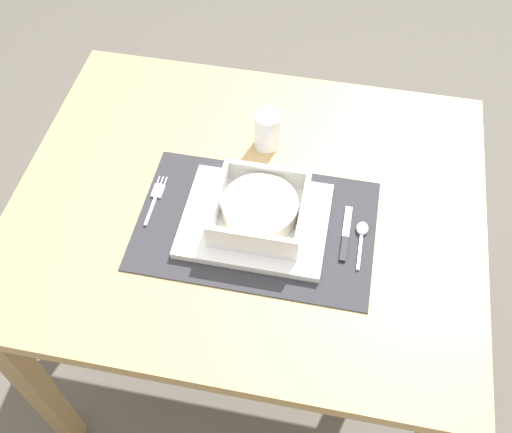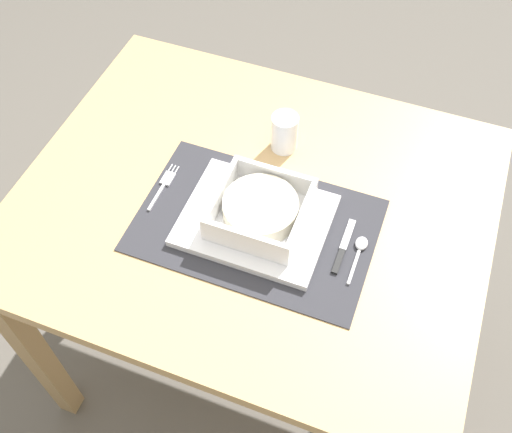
{
  "view_description": "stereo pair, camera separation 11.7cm",
  "coord_description": "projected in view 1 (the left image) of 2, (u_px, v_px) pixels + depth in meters",
  "views": [
    {
      "loc": [
        0.16,
        -0.73,
        1.72
      ],
      "look_at": [
        0.03,
        -0.06,
        0.77
      ],
      "focal_mm": 42.03,
      "sensor_mm": 36.0,
      "label": 1
    },
    {
      "loc": [
        0.27,
        -0.7,
        1.72
      ],
      "look_at": [
        0.03,
        -0.06,
        0.77
      ],
      "focal_mm": 42.03,
      "sensor_mm": 36.0,
      "label": 2
    }
  ],
  "objects": [
    {
      "name": "ground_plane",
      "position": [
        250.0,
        349.0,
        1.83
      ],
      "size": [
        6.0,
        6.0,
        0.0
      ],
      "primitive_type": "plane",
      "color": "#59544C"
    },
    {
      "name": "dining_table",
      "position": [
        248.0,
        230.0,
        1.31
      ],
      "size": [
        0.96,
        0.79,
        0.74
      ],
      "color": "tan",
      "rests_on": "ground"
    },
    {
      "name": "placemat",
      "position": [
        256.0,
        225.0,
        1.19
      ],
      "size": [
        0.47,
        0.31,
        0.0
      ],
      "primitive_type": "cube",
      "color": "#2D2D33",
      "rests_on": "dining_table"
    },
    {
      "name": "serving_plate",
      "position": [
        255.0,
        220.0,
        1.19
      ],
      "size": [
        0.29,
        0.23,
        0.02
      ],
      "primitive_type": "cube",
      "color": "white",
      "rests_on": "placemat"
    },
    {
      "name": "porridge_bowl",
      "position": [
        260.0,
        210.0,
        1.16
      ],
      "size": [
        0.18,
        0.18,
        0.06
      ],
      "color": "white",
      "rests_on": "serving_plate"
    },
    {
      "name": "fork",
      "position": [
        156.0,
        196.0,
        1.23
      ],
      "size": [
        0.02,
        0.13,
        0.0
      ],
      "rotation": [
        0.0,
        0.0,
        -0.03
      ],
      "color": "silver",
      "rests_on": "placemat"
    },
    {
      "name": "spoon",
      "position": [
        362.0,
        233.0,
        1.17
      ],
      "size": [
        0.02,
        0.11,
        0.01
      ],
      "rotation": [
        0.0,
        0.0,
        -0.06
      ],
      "color": "silver",
      "rests_on": "placemat"
    },
    {
      "name": "butter_knife",
      "position": [
        345.0,
        237.0,
        1.17
      ],
      "size": [
        0.01,
        0.13,
        0.01
      ],
      "rotation": [
        0.0,
        0.0,
        0.0
      ],
      "color": "black",
      "rests_on": "placemat"
    },
    {
      "name": "drinking_glass",
      "position": [
        267.0,
        131.0,
        1.29
      ],
      "size": [
        0.06,
        0.06,
        0.09
      ],
      "color": "white",
      "rests_on": "dining_table"
    }
  ]
}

